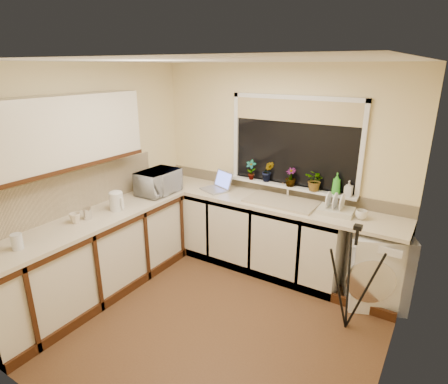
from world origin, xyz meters
TOP-DOWN VIEW (x-y plane):
  - floor at (0.00, 0.00)m, footprint 3.20×3.20m
  - ceiling at (0.00, 0.00)m, footprint 3.20×3.20m
  - wall_back at (0.00, 1.50)m, footprint 3.20×0.00m
  - wall_front at (0.00, -1.50)m, footprint 3.20×0.00m
  - wall_left at (-1.60, 0.00)m, footprint 0.00×3.00m
  - wall_right at (1.60, 0.00)m, footprint 0.00×3.00m
  - base_cabinet_back at (-0.33, 1.20)m, footprint 2.55×0.60m
  - base_cabinet_left at (-1.30, -0.30)m, footprint 0.54×2.40m
  - worktop_back at (0.00, 1.20)m, footprint 3.20×0.60m
  - worktop_left at (-1.30, -0.30)m, footprint 0.60×2.40m
  - upper_cabinet at (-1.44, -0.45)m, footprint 0.28×1.90m
  - splashback_left at (-1.59, -0.30)m, footprint 0.02×2.40m
  - splashback_back at (0.00, 1.49)m, footprint 3.20×0.02m
  - window_glass at (0.20, 1.49)m, footprint 1.50×0.02m
  - window_blind at (0.20, 1.46)m, footprint 1.50×0.02m
  - windowsill at (0.20, 1.43)m, footprint 1.60×0.14m
  - sink at (0.20, 1.20)m, footprint 0.82×0.46m
  - faucet at (0.20, 1.38)m, footprint 0.03×0.03m
  - washing_machine at (1.32, 1.19)m, footprint 0.74×0.73m
  - laptop at (-0.69, 1.21)m, footprint 0.41×0.41m
  - kettle at (-1.25, 0.02)m, footprint 0.15×0.15m
  - dish_rack at (0.83, 1.21)m, footprint 0.39×0.30m
  - tripod at (1.19, 0.58)m, footprint 0.60×0.60m
  - glass_jug at (-1.28, -1.08)m, footprint 0.10×0.10m
  - steel_jar at (-1.31, -0.32)m, footprint 0.09×0.09m
  - microwave at (-1.24, 0.70)m, footprint 0.36×0.53m
  - plant_a at (-0.31, 1.39)m, footprint 0.14×0.11m
  - plant_b at (-0.10, 1.43)m, footprint 0.18×0.16m
  - plant_c at (0.22, 1.40)m, footprint 0.15×0.15m
  - plant_d at (0.52, 1.39)m, footprint 0.27×0.25m
  - soap_bottle_green at (0.76, 1.40)m, footprint 0.11×0.11m
  - soap_bottle_clear at (0.89, 1.41)m, footprint 0.08×0.08m
  - cup_back at (1.10, 1.19)m, footprint 0.14×0.14m
  - cup_left at (-1.33, -0.45)m, footprint 0.13×0.13m

SIDE VIEW (x-z plane):
  - floor at x=0.00m, z-range 0.00..0.00m
  - washing_machine at x=1.32m, z-range 0.00..0.81m
  - base_cabinet_back at x=-0.33m, z-range 0.00..0.86m
  - base_cabinet_left at x=-1.30m, z-range 0.00..0.86m
  - tripod at x=1.19m, z-range 0.00..1.08m
  - worktop_back at x=0.00m, z-range 0.86..0.90m
  - worktop_left at x=-1.30m, z-range 0.86..0.90m
  - sink at x=0.20m, z-range 0.90..0.93m
  - dish_rack at x=0.83m, z-range 0.90..0.96m
  - cup_back at x=1.10m, z-range 0.90..1.00m
  - cup_left at x=-1.33m, z-range 0.90..1.00m
  - steel_jar at x=-1.31m, z-range 0.90..1.02m
  - laptop at x=-0.69m, z-range 0.85..1.08m
  - glass_jug at x=-1.28m, z-range 0.90..1.04m
  - splashback_back at x=0.00m, z-range 0.90..1.04m
  - kettle at x=-1.25m, z-range 0.90..1.10m
  - faucet at x=0.20m, z-range 0.90..1.14m
  - windowsill at x=0.20m, z-range 1.02..1.05m
  - microwave at x=-1.24m, z-range 0.90..1.19m
  - splashback_left at x=-1.59m, z-range 0.90..1.35m
  - soap_bottle_clear at x=0.89m, z-range 1.05..1.22m
  - plant_c at x=0.22m, z-range 1.05..1.27m
  - soap_bottle_green at x=0.76m, z-range 1.05..1.29m
  - plant_d at x=0.52m, z-range 1.05..1.30m
  - plant_a at x=-0.31m, z-range 1.05..1.30m
  - plant_b at x=-0.10m, z-range 1.05..1.31m
  - wall_back at x=0.00m, z-range -0.38..2.83m
  - wall_front at x=0.00m, z-range -0.38..2.83m
  - wall_left at x=-1.60m, z-range -0.27..2.73m
  - wall_right at x=1.60m, z-range -0.27..2.73m
  - window_glass at x=0.20m, z-range 1.05..2.05m
  - upper_cabinet at x=-1.44m, z-range 1.45..2.15m
  - window_blind at x=0.20m, z-range 1.80..2.05m
  - ceiling at x=0.00m, z-range 2.45..2.45m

